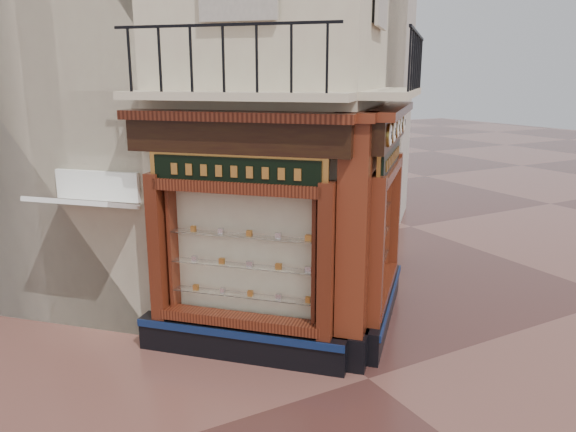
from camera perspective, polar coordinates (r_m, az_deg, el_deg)
ground at (r=8.98m, az=8.17°, el=-16.03°), size 80.00×80.00×0.00m
main_building at (r=13.28m, az=-8.13°, el=20.48°), size 11.31×11.31×12.00m
neighbour_left at (r=14.98m, az=-20.97°, el=17.07°), size 11.31×11.31×11.00m
neighbour_right at (r=16.49m, az=-2.90°, el=17.57°), size 11.31×11.31×11.00m
shopfront_left at (r=8.78m, az=-4.99°, el=-2.58°), size 2.86×2.86×3.98m
shopfront_right at (r=10.20m, az=9.57°, el=-0.36°), size 2.86×2.86×3.98m
corner_pilaster at (r=8.57m, az=6.61°, el=-3.25°), size 0.85×0.85×3.98m
balcony at (r=9.01m, az=3.30°, el=12.34°), size 5.94×2.97×1.03m
clock_a at (r=8.58m, az=10.22°, el=8.07°), size 0.28×0.28×0.35m
clock_b at (r=9.19m, az=10.63°, el=8.43°), size 0.30×0.30×0.38m
clock_c at (r=9.85m, az=11.02°, el=8.78°), size 0.28×0.28×0.35m
clock_d at (r=10.39m, az=11.30°, el=9.03°), size 0.28×0.28×0.35m
clock_e at (r=11.07m, az=11.61°, el=9.30°), size 0.29×0.29×0.36m
awning at (r=10.46m, az=-19.04°, el=-12.14°), size 1.76×1.76×0.32m
signboard_left at (r=8.46m, az=-5.34°, el=4.58°), size 2.05×2.05×0.55m
signboard_right at (r=9.98m, az=10.28°, el=5.87°), size 2.07×2.07×0.55m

